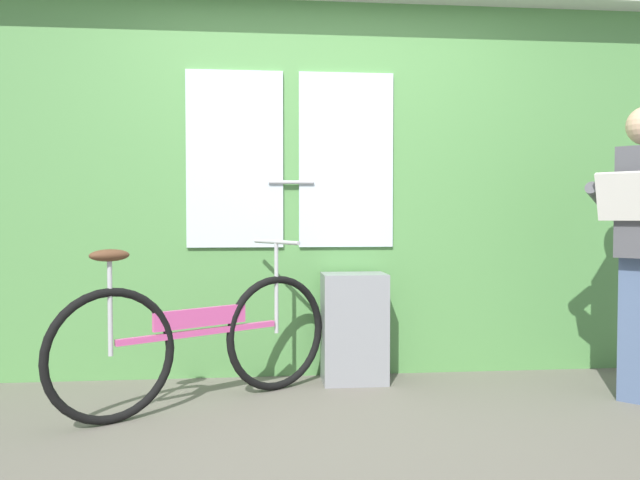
% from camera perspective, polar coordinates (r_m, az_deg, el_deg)
% --- Properties ---
extents(ground_plane, '(6.21, 4.09, 0.04)m').
position_cam_1_polar(ground_plane, '(3.05, 2.65, -17.82)').
color(ground_plane, '#666056').
extents(train_door_wall, '(5.21, 0.28, 2.41)m').
position_cam_1_polar(train_door_wall, '(4.10, 0.09, 5.44)').
color(train_door_wall, '#56934C').
rests_on(train_door_wall, ground_plane).
extents(bicycle_near_door, '(1.41, 0.94, 0.88)m').
position_cam_1_polar(bicycle_near_door, '(3.53, -10.70, -8.68)').
color(bicycle_near_door, black).
rests_on(bicycle_near_door, ground_plane).
extents(trash_bin_by_wall, '(0.39, 0.28, 0.67)m').
position_cam_1_polar(trash_bin_by_wall, '(3.96, 3.05, -7.82)').
color(trash_bin_by_wall, gray).
rests_on(trash_bin_by_wall, ground_plane).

